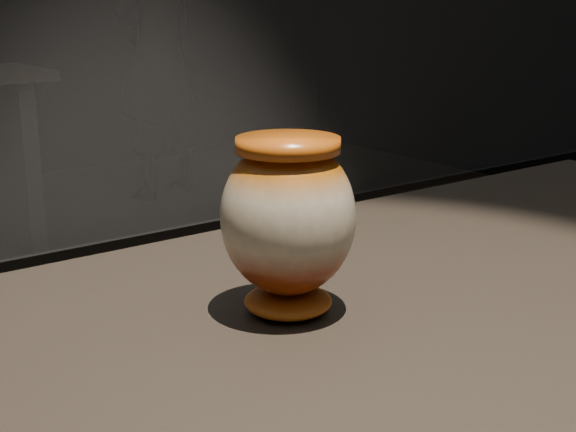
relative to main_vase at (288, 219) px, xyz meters
The scene contains 2 objects.
main_vase is the anchor object (origin of this frame).
visitor 4.27m from the main_vase, 63.99° to the left, with size 0.64×0.42×1.76m, color black.
Camera 1 is at (-0.53, -0.61, 1.25)m, focal length 50.00 mm.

